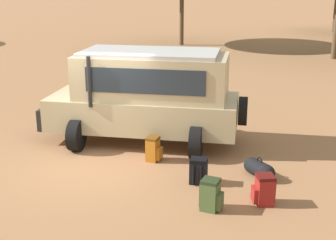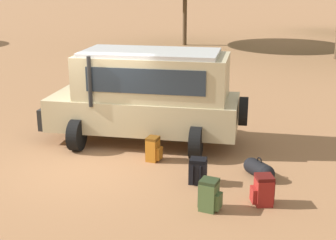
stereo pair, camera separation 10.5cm
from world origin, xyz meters
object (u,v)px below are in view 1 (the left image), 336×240
object	(u,v)px
safari_vehicle	(147,94)
duffel_bag_low_black_case	(259,169)
backpack_beside_front_wheel	(199,171)
backpack_near_rear_wheel	(153,149)
backpack_outermost	(211,195)
backpack_cluster_center	(264,190)

from	to	relation	value
safari_vehicle	duffel_bag_low_black_case	distance (m)	3.62
backpack_beside_front_wheel	backpack_near_rear_wheel	size ratio (longest dim) A/B	0.95
backpack_near_rear_wheel	backpack_outermost	size ratio (longest dim) A/B	0.96
backpack_cluster_center	backpack_near_rear_wheel	world-z (taller)	backpack_cluster_center
safari_vehicle	backpack_cluster_center	bearing A→B (deg)	-46.99
safari_vehicle	backpack_near_rear_wheel	distance (m)	1.71
backpack_cluster_center	backpack_outermost	world-z (taller)	backpack_outermost
backpack_beside_front_wheel	backpack_near_rear_wheel	distance (m)	1.62
backpack_cluster_center	safari_vehicle	bearing A→B (deg)	133.01
backpack_beside_front_wheel	backpack_near_rear_wheel	world-z (taller)	backpack_near_rear_wheel
duffel_bag_low_black_case	backpack_outermost	bearing A→B (deg)	-119.02
safari_vehicle	backpack_outermost	xyz separation A→B (m)	(1.95, -3.56, -1.00)
safari_vehicle	duffel_bag_low_black_case	size ratio (longest dim) A/B	6.98
safari_vehicle	backpack_beside_front_wheel	size ratio (longest dim) A/B	9.58
backpack_near_rear_wheel	duffel_bag_low_black_case	world-z (taller)	backpack_near_rear_wheel
backpack_cluster_center	backpack_outermost	xyz separation A→B (m)	(-1.00, -0.40, 0.01)
safari_vehicle	backpack_near_rear_wheel	bearing A→B (deg)	-72.72
backpack_cluster_center	backpack_beside_front_wheel	bearing A→B (deg)	150.81
backpack_beside_front_wheel	backpack_outermost	xyz separation A→B (m)	(0.35, -1.15, 0.03)
safari_vehicle	backpack_outermost	distance (m)	4.18
backpack_cluster_center	backpack_outermost	size ratio (longest dim) A/B	0.97
safari_vehicle	backpack_beside_front_wheel	distance (m)	3.07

